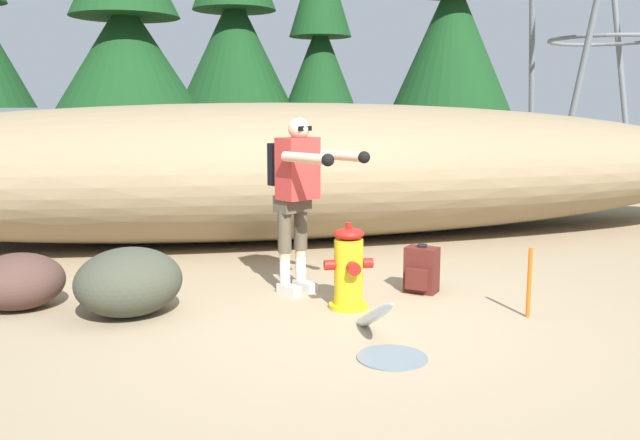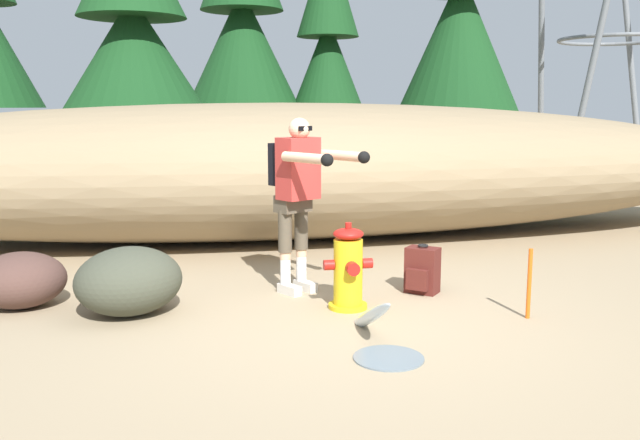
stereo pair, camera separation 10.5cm
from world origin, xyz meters
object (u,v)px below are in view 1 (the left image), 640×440
(boulder_large, at_px, (129,282))
(survey_stake, at_px, (529,283))
(boulder_mid, at_px, (18,281))
(spare_backpack, at_px, (421,270))
(utility_worker, at_px, (297,184))
(fire_hydrant, at_px, (349,269))

(boulder_large, height_order, survey_stake, survey_stake)
(boulder_large, bearing_deg, boulder_mid, 158.15)
(spare_backpack, height_order, boulder_large, boulder_large)
(survey_stake, bearing_deg, utility_worker, 146.77)
(boulder_mid, distance_m, survey_stake, 4.43)
(fire_hydrant, distance_m, boulder_large, 1.89)
(fire_hydrant, distance_m, spare_backpack, 0.90)
(utility_worker, distance_m, survey_stake, 2.25)
(boulder_large, bearing_deg, utility_worker, 14.16)
(spare_backpack, distance_m, boulder_large, 2.70)
(fire_hydrant, height_order, survey_stake, fire_hydrant)
(boulder_large, relative_size, survey_stake, 1.54)
(fire_hydrant, relative_size, survey_stake, 1.28)
(boulder_large, height_order, boulder_mid, boulder_large)
(fire_hydrant, distance_m, boulder_mid, 2.91)
(boulder_mid, bearing_deg, spare_backpack, -3.56)
(fire_hydrant, bearing_deg, survey_stake, -21.88)
(spare_backpack, xyz_separation_m, survey_stake, (0.61, -0.93, 0.08))
(boulder_large, xyz_separation_m, boulder_mid, (-0.96, 0.39, -0.04))
(utility_worker, bearing_deg, boulder_large, -106.59)
(boulder_large, bearing_deg, spare_backpack, 3.37)
(fire_hydrant, height_order, boulder_large, fire_hydrant)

